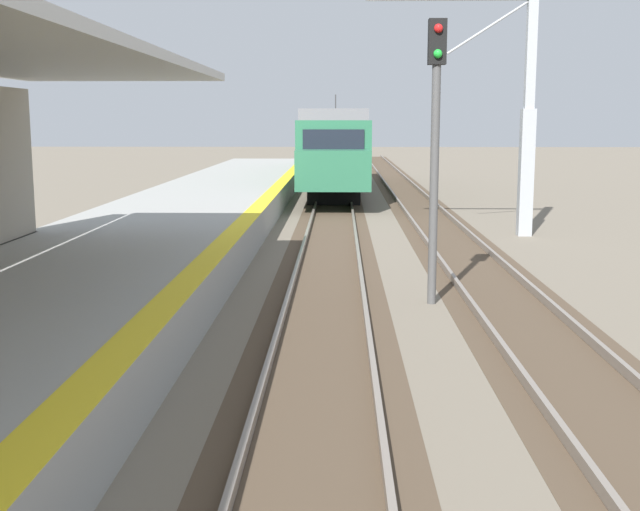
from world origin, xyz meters
TOP-DOWN VIEW (x-y plane):
  - station_platform at (-2.50, 16.00)m, footprint 5.00×80.00m
  - track_pair_nearest_platform at (1.90, 20.00)m, footprint 2.34×120.00m
  - track_pair_middle at (5.30, 20.00)m, footprint 2.34×120.00m
  - approaching_train at (1.90, 40.60)m, footprint 2.93×19.60m
  - rail_signal_post at (3.89, 15.90)m, footprint 0.32×0.34m
  - catenary_pylon_far_side at (7.37, 25.29)m, footprint 5.00×0.40m

SIDE VIEW (x-z plane):
  - track_pair_nearest_platform at x=1.90m, z-range -0.03..0.13m
  - track_pair_middle at x=5.30m, z-range -0.03..0.13m
  - station_platform at x=-2.50m, z-range 0.00..0.90m
  - approaching_train at x=1.90m, z-range -0.20..4.56m
  - rail_signal_post at x=3.89m, z-range 0.59..5.79m
  - catenary_pylon_far_side at x=7.37m, z-range -0.15..7.35m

